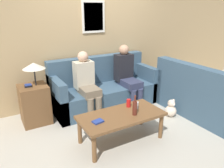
# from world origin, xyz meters

# --- Properties ---
(ground_plane) EXTENTS (16.00, 16.00, 0.00)m
(ground_plane) POSITION_xyz_m (0.00, 0.00, 0.00)
(ground_plane) COLOR #ADA899
(wall_back) EXTENTS (9.00, 0.08, 2.60)m
(wall_back) POSITION_xyz_m (0.00, 0.93, 1.30)
(wall_back) COLOR tan
(wall_back) RESTS_ON ground_plane
(couch_main) EXTENTS (2.05, 0.82, 0.96)m
(couch_main) POSITION_xyz_m (0.00, 0.50, 0.33)
(couch_main) COLOR #385166
(couch_main) RESTS_ON ground_plane
(couch_side) EXTENTS (0.82, 1.69, 0.96)m
(couch_side) POSITION_xyz_m (1.33, -0.77, 0.33)
(couch_side) COLOR #385166
(couch_side) RESTS_ON ground_plane
(coffee_table) EXTENTS (1.22, 0.60, 0.43)m
(coffee_table) POSITION_xyz_m (-0.38, -0.74, 0.37)
(coffee_table) COLOR brown
(coffee_table) RESTS_ON ground_plane
(side_table_with_lamp) EXTENTS (0.46, 0.45, 1.04)m
(side_table_with_lamp) POSITION_xyz_m (-1.34, 0.46, 0.39)
(side_table_with_lamp) COLOR brown
(side_table_with_lamp) RESTS_ON ground_plane
(wine_bottle) EXTENTS (0.06, 0.06, 0.29)m
(wine_bottle) POSITION_xyz_m (-0.22, -0.85, 0.54)
(wine_bottle) COLOR #562319
(wine_bottle) RESTS_ON coffee_table
(drinking_glass) EXTENTS (0.07, 0.07, 0.11)m
(drinking_glass) POSITION_xyz_m (-0.08, -0.69, 0.48)
(drinking_glass) COLOR silver
(drinking_glass) RESTS_ON coffee_table
(book_stack) EXTENTS (0.15, 0.12, 0.02)m
(book_stack) POSITION_xyz_m (-0.77, -0.78, 0.44)
(book_stack) COLOR navy
(book_stack) RESTS_ON coffee_table
(soda_can) EXTENTS (0.07, 0.07, 0.12)m
(soda_can) POSITION_xyz_m (-0.15, -0.59, 0.49)
(soda_can) COLOR red
(soda_can) RESTS_ON coffee_table
(person_left) EXTENTS (0.34, 0.60, 1.15)m
(person_left) POSITION_xyz_m (-0.44, 0.32, 0.62)
(person_left) COLOR #756651
(person_left) RESTS_ON ground_plane
(person_right) EXTENTS (0.34, 0.64, 1.19)m
(person_right) POSITION_xyz_m (0.42, 0.31, 0.63)
(person_right) COLOR #2D334C
(person_right) RESTS_ON ground_plane
(teddy_bear) EXTENTS (0.21, 0.21, 0.32)m
(teddy_bear) POSITION_xyz_m (0.81, -0.55, 0.14)
(teddy_bear) COLOR beige
(teddy_bear) RESTS_ON ground_plane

